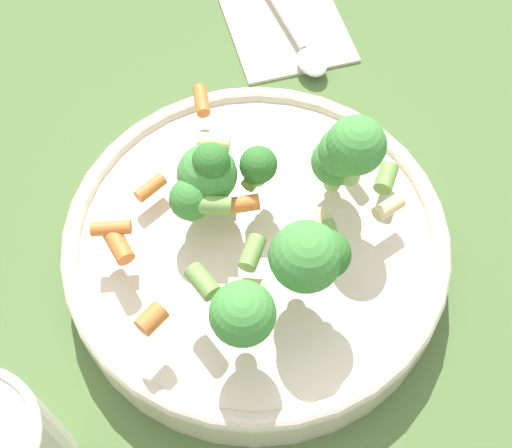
# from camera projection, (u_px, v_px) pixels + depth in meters

# --- Properties ---
(ground_plane) EXTENTS (3.00, 3.00, 0.00)m
(ground_plane) POSITION_uv_depth(u_px,v_px,m) (256.00, 261.00, 0.55)
(ground_plane) COLOR #4C6B38
(bowl) EXTENTS (0.29, 0.29, 0.04)m
(bowl) POSITION_uv_depth(u_px,v_px,m) (256.00, 246.00, 0.53)
(bowl) COLOR beige
(bowl) RESTS_ON ground_plane
(pasta_salad) EXTENTS (0.19, 0.21, 0.09)m
(pasta_salad) POSITION_uv_depth(u_px,v_px,m) (280.00, 211.00, 0.47)
(pasta_salad) COLOR #8CB766
(pasta_salad) RESTS_ON bowl
(napkin) EXTENTS (0.19, 0.20, 0.01)m
(napkin) POSITION_uv_depth(u_px,v_px,m) (280.00, 10.00, 0.69)
(napkin) COLOR beige
(napkin) RESTS_ON ground_plane
(spoon) EXTENTS (0.12, 0.12, 0.01)m
(spoon) POSITION_uv_depth(u_px,v_px,m) (298.00, 40.00, 0.66)
(spoon) COLOR silver
(spoon) RESTS_ON napkin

